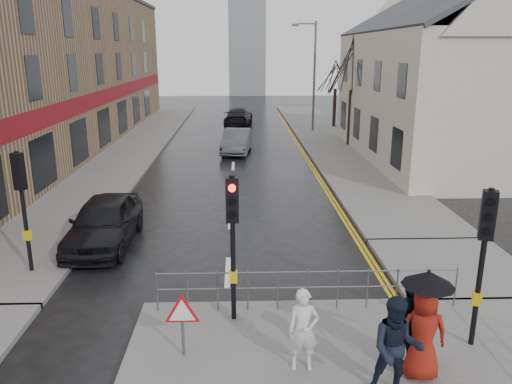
{
  "coord_description": "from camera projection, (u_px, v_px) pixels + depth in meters",
  "views": [
    {
      "loc": [
        0.37,
        -10.06,
        6.09
      ],
      "look_at": [
        0.87,
        5.06,
        1.77
      ],
      "focal_mm": 35.0,
      "sensor_mm": 36.0,
      "label": 1
    }
  ],
  "objects": [
    {
      "name": "tree_far",
      "position": [
        336.0,
        72.0,
        39.2
      ],
      "size": [
        2.4,
        2.4,
        5.64
      ],
      "color": "black",
      "rests_on": "right_pavement"
    },
    {
      "name": "pedestrian_d",
      "position": [
        409.0,
        325.0,
        9.53
      ],
      "size": [
        1.1,
        0.95,
        1.77
      ],
      "primitive_type": "imported",
      "rotation": [
        0.0,
        0.0,
        0.61
      ],
      "color": "black",
      "rests_on": "near_pavement"
    },
    {
      "name": "pedestrian_with_umbrella",
      "position": [
        424.0,
        322.0,
        9.14
      ],
      "size": [
        0.96,
        0.96,
        2.16
      ],
      "color": "maroon",
      "rests_on": "near_pavement"
    },
    {
      "name": "tree_near",
      "position": [
        352.0,
        66.0,
        31.3
      ],
      "size": [
        2.4,
        2.4,
        6.58
      ],
      "color": "black",
      "rests_on": "right_pavement"
    },
    {
      "name": "right_pavement",
      "position": [
        326.0,
        138.0,
        35.54
      ],
      "size": [
        4.0,
        40.0,
        0.14
      ],
      "primitive_type": "cube",
      "color": "#605E5B",
      "rests_on": "ground"
    },
    {
      "name": "building_left_terrace",
      "position": [
        38.0,
        68.0,
        30.72
      ],
      "size": [
        8.0,
        42.0,
        10.0
      ],
      "primitive_type": "cube",
      "color": "#8C7251",
      "rests_on": "ground"
    },
    {
      "name": "guard_railing_front",
      "position": [
        308.0,
        281.0,
        11.73
      ],
      "size": [
        7.14,
        0.04,
        1.0
      ],
      "color": "#595B5E",
      "rests_on": "near_pavement"
    },
    {
      "name": "pedestrian_a",
      "position": [
        303.0,
        330.0,
        9.48
      ],
      "size": [
        0.61,
        0.41,
        1.64
      ],
      "primitive_type": "imported",
      "rotation": [
        0.0,
        0.0,
        -0.02
      ],
      "color": "silver",
      "rests_on": "near_pavement"
    },
    {
      "name": "left_pavement",
      "position": [
        137.0,
        144.0,
        33.2
      ],
      "size": [
        4.0,
        44.0,
        0.14
      ],
      "primitive_type": "cube",
      "color": "#605E5B",
      "rests_on": "ground"
    },
    {
      "name": "street_lamp",
      "position": [
        312.0,
        69.0,
        37.13
      ],
      "size": [
        1.83,
        0.25,
        8.0
      ],
      "color": "#595B5E",
      "rests_on": "right_pavement"
    },
    {
      "name": "warning_sign",
      "position": [
        182.0,
        315.0,
        9.85
      ],
      "size": [
        0.8,
        0.07,
        1.35
      ],
      "color": "#595B5E",
      "rests_on": "near_pavement"
    },
    {
      "name": "traffic_signal_far_left",
      "position": [
        21.0,
        191.0,
        13.36
      ],
      "size": [
        0.34,
        0.33,
        3.4
      ],
      "color": "black",
      "rests_on": "left_pavement"
    },
    {
      "name": "car_mid",
      "position": [
        237.0,
        141.0,
        30.52
      ],
      "size": [
        2.02,
        4.51,
        1.44
      ],
      "primitive_type": "imported",
      "rotation": [
        0.0,
        0.0,
        -0.12
      ],
      "color": "#45474A",
      "rests_on": "ground"
    },
    {
      "name": "pedestrian_b",
      "position": [
        396.0,
        349.0,
        8.66
      ],
      "size": [
        1.06,
        0.9,
        1.9
      ],
      "primitive_type": "imported",
      "rotation": [
        0.0,
        0.0,
        -0.21
      ],
      "color": "black",
      "rests_on": "near_pavement"
    },
    {
      "name": "ground",
      "position": [
        225.0,
        328.0,
        11.32
      ],
      "size": [
        120.0,
        120.0,
        0.0
      ],
      "primitive_type": "plane",
      "color": "black",
      "rests_on": "ground"
    },
    {
      "name": "traffic_signal_near_right",
      "position": [
        485.0,
        241.0,
        9.85
      ],
      "size": [
        0.34,
        0.33,
        3.4
      ],
      "color": "black",
      "rests_on": "near_pavement"
    },
    {
      "name": "church_tower",
      "position": [
        247.0,
        28.0,
        68.49
      ],
      "size": [
        5.0,
        5.0,
        18.0
      ],
      "primitive_type": "cube",
      "color": "gray",
      "rests_on": "ground"
    },
    {
      "name": "pavement_bridge_right",
      "position": [
        453.0,
        266.0,
        14.4
      ],
      "size": [
        4.0,
        4.2,
        0.14
      ],
      "primitive_type": "cube",
      "color": "#605E5B",
      "rests_on": "ground"
    },
    {
      "name": "building_right_cream",
      "position": [
        448.0,
        74.0,
        27.7
      ],
      "size": [
        9.0,
        16.4,
        10.1
      ],
      "color": "beige",
      "rests_on": "ground"
    },
    {
      "name": "car_parked",
      "position": [
        104.0,
        222.0,
        15.99
      ],
      "size": [
        1.9,
        4.63,
        1.57
      ],
      "primitive_type": "imported",
      "rotation": [
        0.0,
        0.0,
        -0.01
      ],
      "color": "black",
      "rests_on": "ground"
    },
    {
      "name": "car_far",
      "position": [
        238.0,
        117.0,
        41.16
      ],
      "size": [
        2.54,
        5.39,
        1.52
      ],
      "primitive_type": "imported",
      "rotation": [
        0.0,
        0.0,
        3.06
      ],
      "color": "black",
      "rests_on": "ground"
    },
    {
      "name": "traffic_signal_near_left",
      "position": [
        233.0,
        223.0,
        10.85
      ],
      "size": [
        0.28,
        0.27,
        3.4
      ],
      "color": "black",
      "rests_on": "near_pavement"
    }
  ]
}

